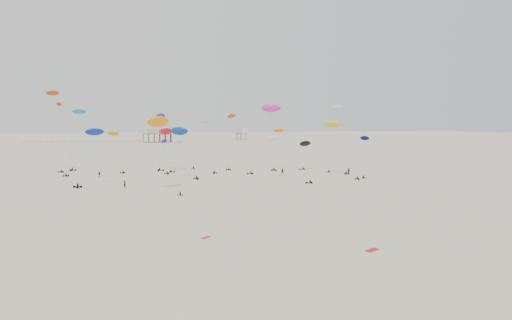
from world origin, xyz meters
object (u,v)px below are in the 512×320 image
object	(u,v)px
rig_0	(277,143)
rig_9	(246,141)
rig_4	(162,126)
pavilion_main	(157,137)
spectator_0	(125,188)
pavilion_small	(241,136)

from	to	relation	value
rig_0	rig_9	size ratio (longest dim) A/B	0.93
rig_0	rig_4	bearing A→B (deg)	-25.17
pavilion_main	rig_0	size ratio (longest dim) A/B	1.31
rig_9	spectator_0	world-z (taller)	rig_9
pavilion_main	rig_9	size ratio (longest dim) A/B	1.22
pavilion_small	rig_0	distance (m)	247.06
pavilion_small	rig_4	size ratio (longest dim) A/B	0.47
rig_9	pavilion_small	bearing A→B (deg)	-19.13
rig_4	spectator_0	world-z (taller)	rig_4
pavilion_small	spectator_0	bearing A→B (deg)	-107.70
pavilion_small	rig_4	distance (m)	258.44
pavilion_main	rig_0	xyz separation A→B (m)	(29.33, -213.63, 4.37)
rig_9	rig_4	bearing A→B (deg)	76.18
pavilion_main	rig_4	xyz separation A→B (m)	(-8.78, -215.90, 10.27)
pavilion_main	spectator_0	bearing A→B (deg)	-94.49
rig_4	pavilion_small	bearing A→B (deg)	-122.99
pavilion_main	rig_4	world-z (taller)	rig_4
rig_0	spectator_0	distance (m)	62.35
pavilion_small	rig_4	world-z (taller)	rig_4
rig_9	spectator_0	size ratio (longest dim) A/B	7.85
rig_9	spectator_0	xyz separation A→B (m)	(-37.28, -32.21, -9.73)
pavilion_main	rig_4	bearing A→B (deg)	-92.33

